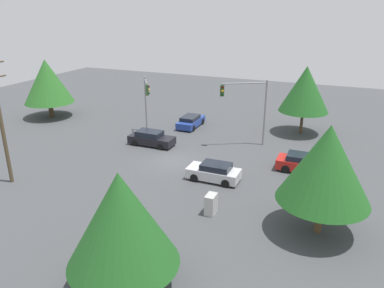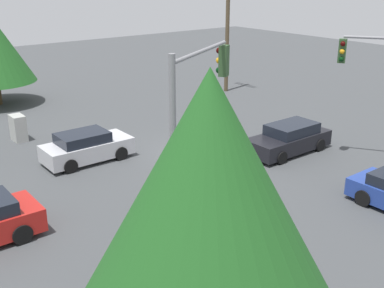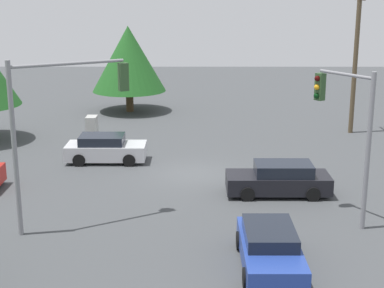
% 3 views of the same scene
% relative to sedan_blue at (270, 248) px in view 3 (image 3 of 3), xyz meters
% --- Properties ---
extents(ground_plane, '(80.00, 80.00, 0.00)m').
position_rel_sedan_blue_xyz_m(ground_plane, '(-9.72, -2.43, -0.63)').
color(ground_plane, '#424447').
extents(sedan_blue, '(4.33, 1.94, 1.29)m').
position_rel_sedan_blue_xyz_m(sedan_blue, '(0.00, 0.00, 0.00)').
color(sedan_blue, '#233D93').
rests_on(sedan_blue, ground_plane).
extents(sedan_silver, '(1.91, 4.07, 1.41)m').
position_rel_sedan_blue_xyz_m(sedan_silver, '(-11.84, -6.98, 0.05)').
color(sedan_silver, silver).
rests_on(sedan_silver, ground_plane).
extents(sedan_dark, '(1.89, 4.45, 1.42)m').
position_rel_sedan_blue_xyz_m(sedan_dark, '(-6.86, 1.27, 0.05)').
color(sedan_dark, black).
rests_on(sedan_dark, ground_plane).
extents(traffic_signal_main, '(2.43, 3.96, 6.35)m').
position_rel_sedan_blue_xyz_m(traffic_signal_main, '(-3.38, -7.25, 3.75)').
color(traffic_signal_main, gray).
rests_on(traffic_signal_main, ground_plane).
extents(traffic_signal_cross, '(2.41, 1.75, 5.88)m').
position_rel_sedan_blue_xyz_m(traffic_signal_cross, '(-3.97, 3.26, 3.34)').
color(traffic_signal_cross, gray).
rests_on(traffic_signal_cross, ground_plane).
extents(utility_pole_tall, '(2.20, 0.28, 9.66)m').
position_rel_sedan_blue_xyz_m(utility_pole_tall, '(-18.17, 7.32, 4.49)').
color(utility_pole_tall, brown).
rests_on(utility_pole_tall, ground_plane).
extents(electrical_cabinet, '(0.96, 0.62, 1.36)m').
position_rel_sedan_blue_xyz_m(electrical_cabinet, '(-16.62, -8.47, 0.05)').
color(electrical_cabinet, '#B2B2AD').
rests_on(electrical_cabinet, ground_plane).
extents(tree_left, '(5.27, 5.27, 6.13)m').
position_rel_sedan_blue_xyz_m(tree_left, '(-24.67, -7.07, 3.18)').
color(tree_left, '#4C3823').
rests_on(tree_left, ground_plane).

